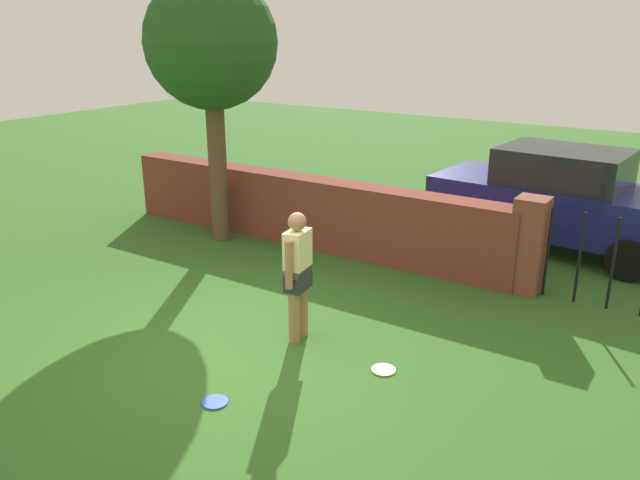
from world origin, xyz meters
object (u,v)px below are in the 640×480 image
frisbee_blue (215,402)px  tree (211,45)px  frisbee_orange (383,370)px  person (298,271)px  car (559,199)px

frisbee_blue → tree: bearing=130.7°
frisbee_blue → frisbee_orange: bearing=52.6°
tree → person: bearing=-35.3°
frisbee_orange → tree: bearing=151.6°
car → frisbee_orange: bearing=88.9°
tree → frisbee_blue: (3.45, -4.00, -3.34)m
tree → frisbee_orange: 6.21m
person → tree: bearing=46.3°
frisbee_orange → frisbee_blue: size_ratio=1.00×
tree → frisbee_orange: tree is taller
tree → car: size_ratio=1.04×
person → car: size_ratio=0.37×
car → frisbee_blue: 7.09m
person → frisbee_orange: bearing=-103.5°
person → car: 5.50m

